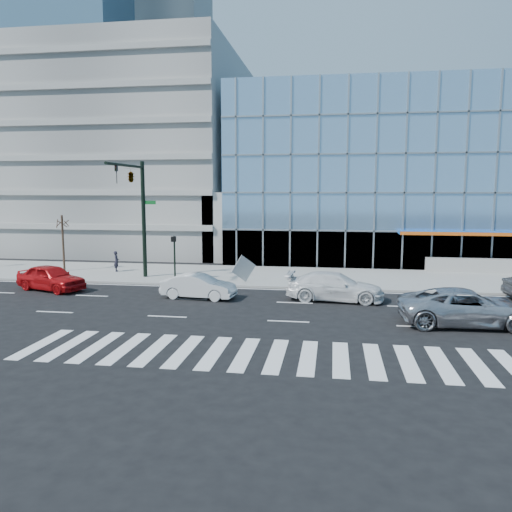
# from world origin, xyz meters

# --- Properties ---
(ground) EXTENTS (160.00, 160.00, 0.00)m
(ground) POSITION_xyz_m (0.00, 0.00, 0.00)
(ground) COLOR black
(ground) RESTS_ON ground
(sidewalk) EXTENTS (120.00, 8.00, 0.15)m
(sidewalk) POSITION_xyz_m (0.00, 8.00, 0.07)
(sidewalk) COLOR gray
(sidewalk) RESTS_ON ground
(theatre_building) EXTENTS (42.00, 26.00, 15.00)m
(theatre_building) POSITION_xyz_m (14.00, 26.00, 7.50)
(theatre_building) COLOR #7CA8CF
(theatre_building) RESTS_ON ground
(parking_garage) EXTENTS (24.00, 24.00, 20.00)m
(parking_garage) POSITION_xyz_m (-20.00, 26.00, 10.00)
(parking_garage) COLOR gray
(parking_garage) RESTS_ON ground
(ramp_block) EXTENTS (6.00, 8.00, 6.00)m
(ramp_block) POSITION_xyz_m (-6.00, 18.00, 3.00)
(ramp_block) COLOR gray
(ramp_block) RESTS_ON ground
(tower_far_west) EXTENTS (16.00, 16.00, 76.00)m
(tower_far_west) POSITION_xyz_m (-42.00, 58.00, 38.00)
(tower_far_west) COLOR slate
(tower_far_west) RESTS_ON ground
(tower_far_mid) EXTENTS (13.00, 13.00, 60.00)m
(tower_far_mid) POSITION_xyz_m (-58.00, 64.00, 30.00)
(tower_far_mid) COLOR slate
(tower_far_mid) RESTS_ON ground
(tower_backdrop) EXTENTS (14.00, 14.00, 48.00)m
(tower_backdrop) POSITION_xyz_m (-30.00, 70.00, 24.00)
(tower_backdrop) COLOR gray
(tower_backdrop) RESTS_ON ground
(traffic_signal) EXTENTS (1.14, 5.74, 8.00)m
(traffic_signal) POSITION_xyz_m (-11.00, 4.57, 6.16)
(traffic_signal) COLOR black
(traffic_signal) RESTS_ON sidewalk
(ped_signal_post) EXTENTS (0.30, 0.33, 3.00)m
(ped_signal_post) POSITION_xyz_m (-8.50, 4.94, 2.14)
(ped_signal_post) COLOR black
(ped_signal_post) RESTS_ON sidewalk
(street_tree_near) EXTENTS (1.10, 1.10, 4.23)m
(street_tree_near) POSITION_xyz_m (-18.00, 7.50, 3.78)
(street_tree_near) COLOR #332319
(street_tree_near) RESTS_ON sidewalk
(silver_suv) EXTENTS (6.19, 3.04, 1.69)m
(silver_suv) POSITION_xyz_m (8.18, -3.40, 0.85)
(silver_suv) COLOR silver
(silver_suv) RESTS_ON ground
(white_suv) EXTENTS (5.59, 2.53, 1.59)m
(white_suv) POSITION_xyz_m (2.18, 0.98, 0.79)
(white_suv) COLOR white
(white_suv) RESTS_ON ground
(white_sedan) EXTENTS (4.42, 1.92, 1.42)m
(white_sedan) POSITION_xyz_m (-5.57, 0.34, 0.71)
(white_sedan) COLOR silver
(white_sedan) RESTS_ON ground
(red_sedan) EXTENTS (5.05, 3.32, 1.60)m
(red_sedan) POSITION_xyz_m (-15.28, 1.19, 0.80)
(red_sedan) COLOR #B40D10
(red_sedan) RESTS_ON ground
(pedestrian) EXTENTS (0.54, 0.65, 1.53)m
(pedestrian) POSITION_xyz_m (-13.95, 7.81, 0.92)
(pedestrian) COLOR black
(pedestrian) RESTS_ON sidewalk
(tilted_panel) EXTENTS (1.47, 1.16, 1.81)m
(tilted_panel) POSITION_xyz_m (-3.77, 5.00, 1.06)
(tilted_panel) COLOR #ABABAB
(tilted_panel) RESTS_ON sidewalk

